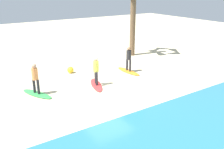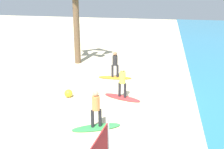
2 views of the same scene
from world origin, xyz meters
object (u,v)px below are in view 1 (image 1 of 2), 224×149
surfboard_red (96,85)px  surfboard_green (37,94)px  surfer_green (35,76)px  surfer_red (96,69)px  surfer_orange (129,57)px  surfboard_orange (128,71)px  beach_ball (70,70)px

surfboard_red → surfboard_green: 3.34m
surfboard_red → surfer_green: 3.49m
surfer_red → surfboard_green: 3.49m
surfer_red → surfer_orange: bearing=-163.2°
surfboard_red → surfer_red: size_ratio=1.28×
surfboard_red → surfboard_green: (3.28, -0.62, 0.00)m
surfboard_green → surfer_green: surfer_green is taller
surfboard_red → surfboard_orange: bearing=125.7°
surfer_orange → surfboard_green: bearing=2.6°
surfboard_orange → surfer_green: (6.30, 0.29, 0.99)m
beach_ball → surfboard_orange: bearing=150.0°
surfboard_green → surfer_green: (0.00, 0.00, 0.99)m
surfboard_orange → surfboard_red: 3.15m
surfboard_red → surfboard_green: same height
surfer_orange → surfboard_orange: bearing=-153.4°
surfboard_orange → beach_ball: bearing=-123.7°
surfer_orange → beach_ball: bearing=-30.0°
surfboard_green → surfboard_orange: bearing=68.4°
surfer_red → beach_ball: 2.99m
surfboard_orange → surfboard_green: 6.30m
surfer_orange → surfer_red: (3.01, 0.91, 0.00)m
surfboard_orange → surfboard_green: (6.30, 0.29, 0.00)m
surfer_green → surfer_red: bearing=169.3°
surfer_orange → beach_ball: size_ratio=3.83×
surfboard_red → surfboard_green: bearing=-81.8°
surfer_green → beach_ball: size_ratio=3.83×
surfboard_red → beach_ball: (0.35, -2.85, 0.17)m
surfer_green → beach_ball: (-2.93, -2.23, -0.82)m
surfer_orange → surfboard_red: size_ratio=0.78×
surfer_green → surfboard_green: bearing=0.0°
surfboard_red → beach_ball: 2.88m
surfer_orange → surfboard_green: 6.38m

